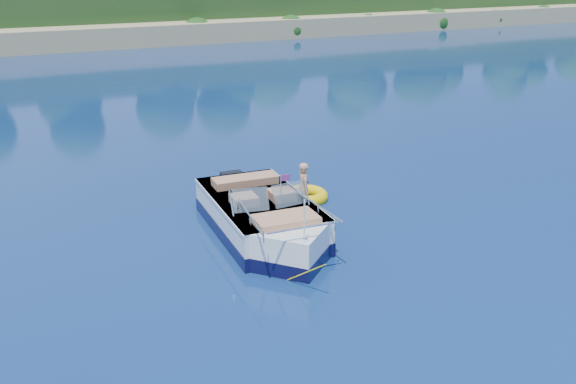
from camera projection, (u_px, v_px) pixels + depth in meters
ground at (341, 229)px, 15.29m from camera, size 160.00×160.00×0.00m
shoreline at (34, 8)px, 68.52m from camera, size 170.00×59.00×6.00m
motorboat at (265, 222)px, 14.73m from camera, size 2.35×5.81×1.93m
tow_tube at (305, 196)px, 17.19m from camera, size 1.63×1.63×0.33m
boy at (303, 200)px, 17.13m from camera, size 0.43×0.78×1.47m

